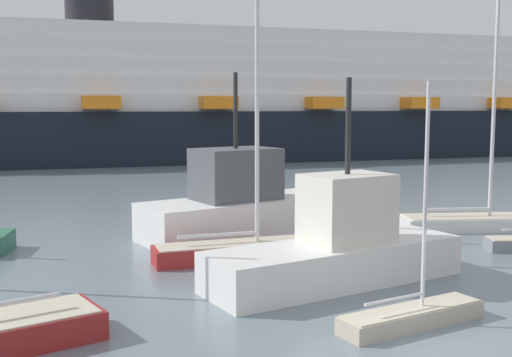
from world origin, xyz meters
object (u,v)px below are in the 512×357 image
(sailboat_4, at_px, (412,313))
(fishing_boat_0, at_px, (242,205))
(sailboat_3, at_px, (478,217))
(fishing_boat_1, at_px, (339,247))
(channel_buoy_1, at_px, (380,215))
(cruise_ship, at_px, (251,104))
(sailboat_0, at_px, (244,243))

(sailboat_4, bearing_deg, fishing_boat_0, 82.17)
(sailboat_3, relative_size, sailboat_4, 2.18)
(fishing_boat_1, distance_m, channel_buoy_1, 11.32)
(fishing_boat_1, distance_m, cruise_ship, 47.60)
(sailboat_0, distance_m, sailboat_3, 11.69)
(cruise_ship, bearing_deg, fishing_boat_1, -103.43)
(fishing_boat_1, height_order, channel_buoy_1, fishing_boat_1)
(channel_buoy_1, height_order, cruise_ship, cruise_ship)
(fishing_boat_1, xyz_separation_m, channel_buoy_1, (6.16, 9.46, -0.84))
(fishing_boat_0, bearing_deg, fishing_boat_1, 80.20)
(sailboat_3, height_order, cruise_ship, cruise_ship)
(fishing_boat_0, height_order, channel_buoy_1, fishing_boat_0)
(fishing_boat_1, bearing_deg, sailboat_4, -101.93)
(sailboat_3, bearing_deg, sailboat_4, -120.82)
(cruise_ship, bearing_deg, fishing_boat_0, -107.25)
(sailboat_3, height_order, fishing_boat_0, sailboat_3)
(sailboat_0, relative_size, sailboat_4, 2.05)
(sailboat_4, relative_size, fishing_boat_0, 0.64)
(fishing_boat_1, bearing_deg, fishing_boat_0, 82.90)
(cruise_ship, bearing_deg, sailboat_0, -107.06)
(sailboat_3, relative_size, channel_buoy_1, 9.99)
(sailboat_0, relative_size, fishing_boat_0, 1.32)
(sailboat_4, xyz_separation_m, fishing_boat_1, (-0.25, 4.13, 0.79))
(sailboat_4, bearing_deg, sailboat_0, 92.43)
(sailboat_0, xyz_separation_m, fishing_boat_0, (0.99, 4.06, 0.71))
(sailboat_3, distance_m, channel_buoy_1, 4.53)
(sailboat_0, distance_m, sailboat_4, 8.12)
(fishing_boat_0, xyz_separation_m, cruise_ship, (10.84, 38.68, 4.36))
(sailboat_0, distance_m, channel_buoy_1, 10.12)
(sailboat_4, relative_size, cruise_ship, 0.07)
(fishing_boat_1, bearing_deg, channel_buoy_1, 41.53)
(sailboat_4, distance_m, fishing_boat_0, 11.94)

